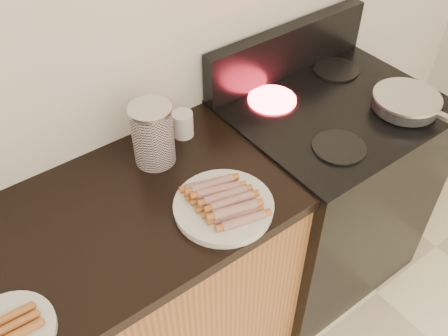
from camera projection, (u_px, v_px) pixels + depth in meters
wall_back at (83, 38)px, 1.42m from camera, size 4.00×0.04×2.60m
stove at (321, 192)px, 2.15m from camera, size 0.76×0.65×0.91m
stove_panel at (287, 50)px, 1.93m from camera, size 0.76×0.06×0.20m
burner_near_left at (339, 147)px, 1.66m from camera, size 0.18×0.18×0.01m
burner_near_right at (405, 111)px, 1.80m from camera, size 0.18×0.18×0.01m
burner_far_left at (272, 99)px, 1.85m from camera, size 0.18×0.18×0.01m
burner_far_right at (336, 70)px, 2.00m from camera, size 0.18×0.18×0.01m
frying_pan at (407, 102)px, 1.79m from camera, size 0.24×0.42×0.05m
main_plate at (224, 208)px, 1.47m from camera, size 0.37×0.37×0.02m
side_plate at (8, 333)px, 1.18m from camera, size 0.23×0.23×0.02m
hotdog_pile at (224, 200)px, 1.45m from camera, size 0.13×0.24×0.05m
plain_sausages at (6, 329)px, 1.17m from camera, size 0.14×0.09×0.02m
canister at (153, 134)px, 1.56m from camera, size 0.14×0.14×0.21m
mug at (183, 124)px, 1.70m from camera, size 0.09×0.09×0.09m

